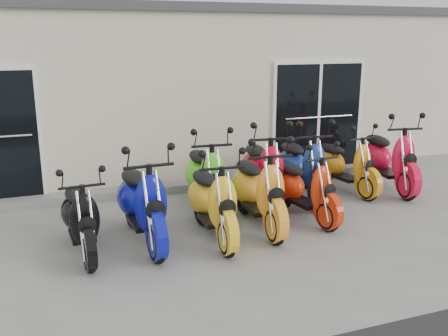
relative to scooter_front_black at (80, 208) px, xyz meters
The scene contains 16 objects.
ground 2.39m from the scooter_front_black, ahead, with size 80.00×80.00×0.00m, color gray.
building 5.98m from the scooter_front_black, 67.19° to the left, with size 14.00×6.00×3.20m, color beige.
roof_cap 6.47m from the scooter_front_black, 67.19° to the left, with size 14.20×6.20×0.16m, color #3F3F42.
front_step 3.27m from the scooter_front_black, 44.64° to the left, with size 14.00×0.40×0.15m, color gray.
door_left 2.65m from the scooter_front_black, 110.72° to the left, with size 1.07×0.08×2.22m, color black.
door_right 5.49m from the scooter_front_black, 26.24° to the left, with size 2.02×0.08×2.22m, color black.
scooter_front_black is the anchor object (origin of this frame).
scooter_front_blue 0.83m from the scooter_front_black, ahead, with size 0.74×2.02×1.49m, color #0C1297, non-canonical shape.
scooter_front_orange_a 1.77m from the scooter_front_black, ahead, with size 0.69×1.90×1.40m, color yellow, non-canonical shape.
scooter_front_orange_b 2.54m from the scooter_front_black, ahead, with size 0.72×1.99×1.47m, color orange, non-canonical shape.
scooter_front_red 3.34m from the scooter_front_black, ahead, with size 0.64×1.76×1.30m, color red, non-canonical shape.
scooter_back_green 2.30m from the scooter_front_black, 27.21° to the left, with size 0.72×1.98×1.46m, color #52E11E, non-canonical shape.
scooter_back_red 3.20m from the scooter_front_black, 18.53° to the left, with size 0.74×2.04×1.51m, color red, non-canonical shape.
scooter_back_blue 3.94m from the scooter_front_black, 15.28° to the left, with size 0.73×2.01×1.48m, color navy, non-canonical shape.
scooter_back_yellow 4.88m from the scooter_front_black, 13.58° to the left, with size 0.65×1.79×1.32m, color orange, non-canonical shape.
scooter_back_extra 5.69m from the scooter_front_black, 10.31° to the left, with size 0.74×2.04×1.51m, color red, non-canonical shape.
Camera 1 is at (-2.64, -6.57, 2.76)m, focal length 40.00 mm.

